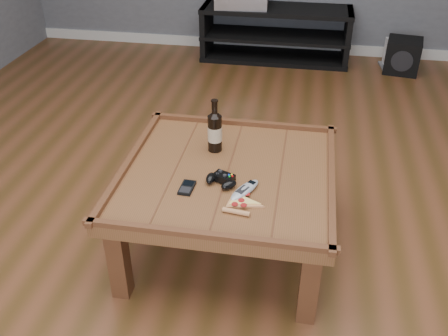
% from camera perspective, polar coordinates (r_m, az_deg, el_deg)
% --- Properties ---
extents(ground, '(6.00, 6.00, 0.00)m').
position_cam_1_polar(ground, '(2.64, 0.38, -8.60)').
color(ground, '#4A3015').
rests_on(ground, ground).
extents(baseboard, '(5.00, 0.02, 0.10)m').
position_cam_1_polar(baseboard, '(5.24, 6.00, 13.71)').
color(baseboard, silver).
rests_on(baseboard, ground).
extents(coffee_table, '(1.03, 1.03, 0.48)m').
position_cam_1_polar(coffee_table, '(2.40, 0.41, -1.59)').
color(coffee_table, brown).
rests_on(coffee_table, ground).
extents(media_console, '(1.40, 0.45, 0.50)m').
position_cam_1_polar(media_console, '(4.95, 5.89, 14.97)').
color(media_console, black).
rests_on(media_console, ground).
extents(beer_bottle, '(0.07, 0.07, 0.28)m').
position_cam_1_polar(beer_bottle, '(2.49, -1.06, 4.31)').
color(beer_bottle, black).
rests_on(beer_bottle, coffee_table).
extents(game_controller, '(0.16, 0.14, 0.05)m').
position_cam_1_polar(game_controller, '(2.27, -0.30, -1.34)').
color(game_controller, black).
rests_on(game_controller, coffee_table).
extents(pizza_slice, '(0.16, 0.23, 0.02)m').
position_cam_1_polar(pizza_slice, '(2.15, 1.90, -4.05)').
color(pizza_slice, tan).
rests_on(pizza_slice, coffee_table).
extents(smartphone, '(0.06, 0.11, 0.01)m').
position_cam_1_polar(smartphone, '(2.25, -4.26, -2.24)').
color(smartphone, black).
rests_on(smartphone, coffee_table).
extents(remote_control, '(0.14, 0.20, 0.03)m').
position_cam_1_polar(remote_control, '(2.22, 2.38, -2.52)').
color(remote_control, '#979DA5').
rests_on(remote_control, coffee_table).
extents(subwoofer, '(0.34, 0.34, 0.30)m').
position_cam_1_polar(subwoofer, '(4.93, 19.75, 11.98)').
color(subwoofer, black).
rests_on(subwoofer, ground).
extents(game_console, '(0.14, 0.22, 0.26)m').
position_cam_1_polar(game_console, '(5.01, 18.26, 12.18)').
color(game_console, slate).
rests_on(game_console, ground).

